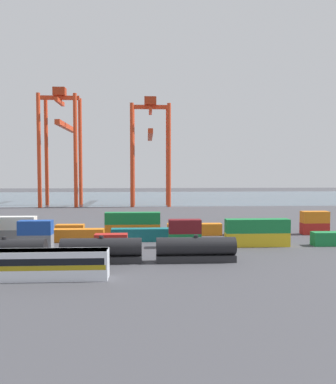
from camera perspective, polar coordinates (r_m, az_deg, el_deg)
ground_plane at (r=115.32m, az=-5.19°, el=-4.04°), size 420.00×420.00×0.00m
harbour_water at (r=211.70m, az=-4.23°, el=-0.78°), size 400.00×110.00×0.01m
freight_tank_row at (r=63.57m, az=-16.38°, el=-8.22°), size 56.86×2.78×4.24m
shipping_container_2 at (r=76.57m, az=-18.71°, el=-6.86°), size 6.04×2.44×2.60m
shipping_container_3 at (r=76.17m, az=-18.74°, el=-4.93°), size 6.04×2.44×2.60m
shipping_container_4 at (r=74.08m, az=-8.30°, el=-7.06°), size 6.04×2.44×2.60m
shipping_container_5 at (r=74.11m, az=2.46°, el=-7.02°), size 6.04×2.44×2.60m
shipping_container_6 at (r=73.70m, az=2.47°, el=-5.03°), size 6.04×2.44×2.60m
shipping_container_7 at (r=76.67m, az=12.85°, el=-6.76°), size 12.10×2.44×2.60m
shipping_container_8 at (r=76.27m, az=12.88°, el=-4.83°), size 12.10×2.44×2.60m
shipping_container_9 at (r=81.52m, az=22.28°, el=-6.33°), size 6.04×2.44×2.60m
shipping_container_12 at (r=85.19m, az=-22.64°, el=-5.93°), size 12.10×2.44×2.60m
shipping_container_13 at (r=84.84m, az=-22.68°, el=-4.20°), size 12.10×2.44×2.60m
shipping_container_14 at (r=81.68m, az=-13.57°, el=-6.16°), size 12.10×2.44×2.60m
shipping_container_15 at (r=80.33m, az=-3.93°, el=-6.24°), size 12.10×2.44×2.60m
shipping_container_18 at (r=92.09m, az=-22.51°, el=-5.27°), size 6.04×2.44×2.60m
shipping_container_19 at (r=88.51m, az=-14.09°, el=-5.45°), size 6.04×2.44×2.60m
shipping_container_20 at (r=86.95m, az=-5.16°, el=-5.53°), size 12.10×2.44×2.60m
shipping_container_21 at (r=86.60m, az=-5.17°, el=-3.82°), size 12.10×2.44×2.60m
shipping_container_22 at (r=87.53m, az=3.86°, el=-5.46°), size 12.10×2.44×2.60m
shipping_container_23 at (r=90.20m, az=12.56°, el=-5.27°), size 12.10×2.44×2.60m
shipping_container_24 at (r=94.79m, az=20.58°, el=-4.99°), size 6.04×2.44×2.60m
shipping_container_25 at (r=94.46m, az=20.61°, el=-3.43°), size 6.04×2.44×2.60m
gantry_crane_west at (r=167.15m, az=-15.24°, el=7.87°), size 15.61×36.54×47.53m
gantry_crane_central at (r=163.91m, az=-2.59°, el=7.36°), size 16.24×38.52×44.17m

